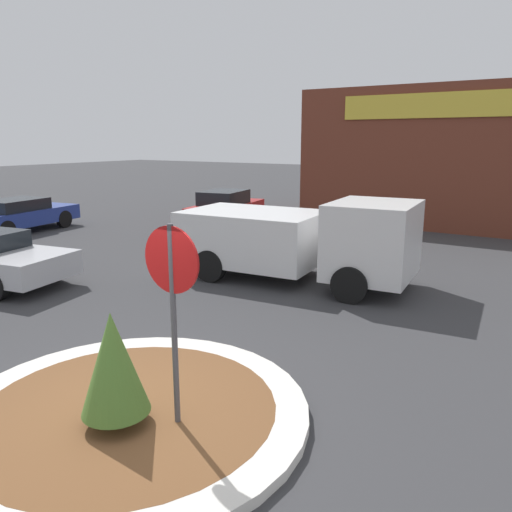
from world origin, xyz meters
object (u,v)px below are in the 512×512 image
utility_truck (298,239)px  parked_sedan_blue (19,215)px  parked_sedan_red (226,208)px  stop_sign (173,290)px

utility_truck → parked_sedan_blue: (-12.17, 0.33, -0.41)m
parked_sedan_blue → parked_sedan_red: parked_sedan_red is taller
stop_sign → utility_truck: bearing=105.7°
parked_sedan_red → stop_sign: bearing=-155.8°
parked_sedan_blue → parked_sedan_red: size_ratio=1.06×
utility_truck → parked_sedan_red: 8.68m
stop_sign → parked_sedan_blue: 15.78m
stop_sign → utility_truck: stop_sign is taller
stop_sign → parked_sedan_red: 15.11m
stop_sign → utility_truck: 7.03m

